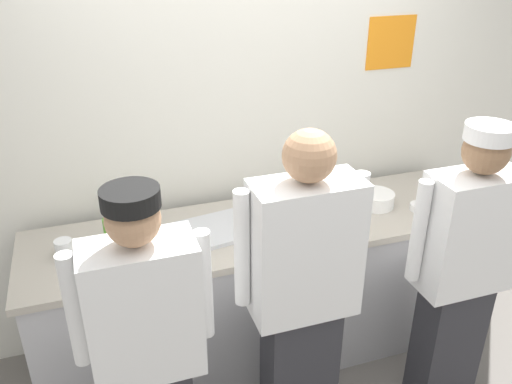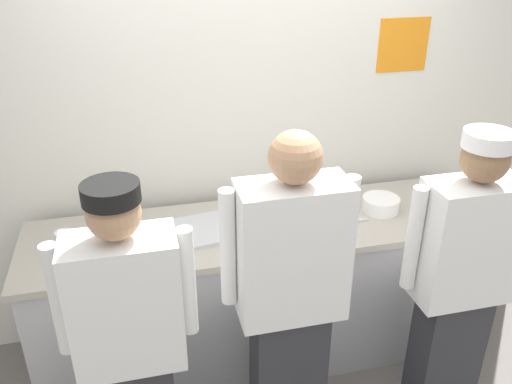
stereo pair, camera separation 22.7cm
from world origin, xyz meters
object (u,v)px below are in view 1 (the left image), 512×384
Objects in this scene: chef_center at (302,295)px; deli_cup at (64,249)px; plate_stack_rear at (151,241)px; ramekin_yellow_sauce at (317,196)px; sheet_tray at (203,233)px; chefs_knife at (340,218)px; mixing_bowl_steel at (282,221)px; chef_near_left at (148,350)px; ramekin_orange_sauce at (283,203)px; chef_far_right at (461,269)px; ramekin_red_sauce at (418,207)px; squeeze_bottle_primary at (109,229)px; plate_stack_front at (376,199)px.

chef_center reaches higher than deli_cup.
plate_stack_rear reaches higher than ramekin_yellow_sauce.
sheet_tray is 1.90× the size of chefs_knife.
plate_stack_rear is at bearing -168.13° from ramekin_yellow_sauce.
mixing_bowl_steel is at bearing -12.40° from sheet_tray.
chef_center is 0.72m from sheet_tray.
ramekin_yellow_sauce is 1.14× the size of deli_cup.
mixing_bowl_steel is at bearing 36.89° from chef_near_left.
ramekin_orange_sauce is at bearing 7.44° from deli_cup.
chef_far_right is 7.21× the size of plate_stack_rear.
deli_cup reaches higher than plate_stack_rear.
sheet_tray is 5.27× the size of ramekin_red_sauce.
plate_stack_front is at bearing -2.41° from squeeze_bottle_primary.
sheet_tray is (-0.31, 0.65, 0.02)m from chef_center.
chef_far_right is 1.82m from squeeze_bottle_primary.
mixing_bowl_steel is (-0.75, 0.58, 0.10)m from chef_far_right.
chef_near_left reaches higher than deli_cup.
sheet_tray is 0.56m from ramekin_orange_sauce.
ramekin_red_sauce is at bearing -3.41° from plate_stack_rear.
chef_center reaches higher than sheet_tray.
squeeze_bottle_primary is at bearing -174.57° from ramekin_yellow_sauce.
ramekin_red_sauce is (1.57, -0.09, -0.01)m from plate_stack_rear.
plate_stack_front is 0.35m from ramekin_yellow_sauce.
chef_far_right reaches higher than ramekin_yellow_sauce.
plate_stack_front reaches higher than chefs_knife.
ramekin_orange_sauce is (0.22, 0.83, 0.03)m from chef_center.
chef_near_left is at bearing -153.91° from plate_stack_front.
chef_far_right is 5.99× the size of chefs_knife.
plate_stack_rear is 1.57m from ramekin_red_sauce.
chefs_knife is at bearing 2.10° from mixing_bowl_steel.
chef_far_right is at bearing -53.49° from ramekin_orange_sauce.
ramekin_orange_sauce is 1.26m from deli_cup.
chef_near_left reaches higher than sheet_tray.
ramekin_red_sauce is (1.28, -0.13, 0.01)m from sheet_tray.
ramekin_red_sauce is (1.76, -0.20, -0.07)m from squeeze_bottle_primary.
chef_near_left is 1.65m from plate_stack_front.
mixing_bowl_steel is 0.44m from ramekin_yellow_sauce.
ramekin_red_sauce is at bearing -5.73° from sheet_tray.
chef_center is at bearing 178.19° from chef_far_right.
chef_far_right is at bearing -57.54° from chefs_knife.
plate_stack_rear reaches higher than ramekin_red_sauce.
sheet_tray is at bearing -179.87° from plate_stack_front.
ramekin_red_sauce is at bearing -31.48° from ramekin_yellow_sauce.
chef_center reaches higher than chef_near_left.
ramekin_red_sauce is 0.60m from ramekin_yellow_sauce.
ramekin_orange_sauce is (0.53, 0.18, 0.01)m from sheet_tray.
chef_center is 17.27× the size of ramekin_red_sauce.
squeeze_bottle_primary is 1.72× the size of ramekin_yellow_sauce.
plate_stack_front is 1.55m from squeeze_bottle_primary.
chef_near_left reaches higher than mixing_bowl_steel.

